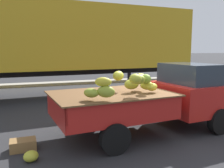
% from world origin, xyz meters
% --- Properties ---
extents(ground, '(220.00, 220.00, 0.00)m').
position_xyz_m(ground, '(0.00, 0.00, 0.00)').
color(ground, '#28282B').
extents(curb_strip, '(80.00, 0.80, 0.16)m').
position_xyz_m(curb_strip, '(0.00, 9.13, 0.08)').
color(curb_strip, gray).
rests_on(curb_strip, ground).
extents(pickup_truck, '(4.95, 2.23, 1.70)m').
position_xyz_m(pickup_truck, '(0.60, -0.07, 0.89)').
color(pickup_truck, '#B21E19').
rests_on(pickup_truck, ground).
extents(semi_trailer, '(12.12, 3.20, 3.95)m').
position_xyz_m(semi_trailer, '(-1.66, 5.42, 2.54)').
color(semi_trailer, gold).
rests_on(semi_trailer, ground).
extents(fallen_banana_bunch_near_tailgate, '(0.39, 0.39, 0.20)m').
position_xyz_m(fallen_banana_bunch_near_tailgate, '(-3.13, -0.85, 0.10)').
color(fallen_banana_bunch_near_tailgate, gold).
rests_on(fallen_banana_bunch_near_tailgate, ground).
extents(produce_crate, '(0.53, 0.37, 0.22)m').
position_xyz_m(produce_crate, '(-3.27, -0.25, 0.11)').
color(produce_crate, olive).
rests_on(produce_crate, ground).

